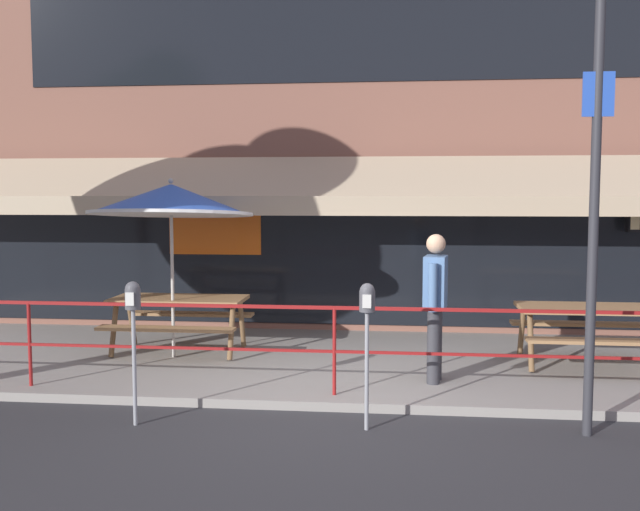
{
  "coord_description": "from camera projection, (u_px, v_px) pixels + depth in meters",
  "views": [
    {
      "loc": [
        0.65,
        -7.22,
        2.25
      ],
      "look_at": [
        -0.3,
        1.6,
        1.5
      ],
      "focal_mm": 40.0,
      "sensor_mm": 36.0,
      "label": 1
    }
  ],
  "objects": [
    {
      "name": "pedestrian_walking",
      "position": [
        435.0,
        300.0,
        8.17
      ],
      "size": [
        0.3,
        0.61,
        1.71
      ],
      "color": "#333338",
      "rests_on": "patio_deck"
    },
    {
      "name": "patio_deck",
      "position": [
        346.0,
        363.0,
        9.39
      ],
      "size": [
        15.0,
        4.0,
        0.1
      ],
      "primitive_type": "cube",
      "color": "gray",
      "rests_on": "ground"
    },
    {
      "name": "picnic_table_centre",
      "position": [
        592.0,
        319.0,
        8.91
      ],
      "size": [
        1.8,
        1.42,
        0.76
      ],
      "color": "#997047",
      "rests_on": "patio_deck"
    },
    {
      "name": "street_sign_pole",
      "position": [
        595.0,
        195.0,
        6.51
      ],
      "size": [
        0.28,
        0.09,
        4.39
      ],
      "color": "#2D2D33",
      "rests_on": "ground"
    },
    {
      "name": "parking_meter_near",
      "position": [
        133.0,
        309.0,
        6.9
      ],
      "size": [
        0.15,
        0.16,
        1.42
      ],
      "color": "gray",
      "rests_on": "ground"
    },
    {
      "name": "restaurant_building",
      "position": [
        356.0,
        126.0,
        11.31
      ],
      "size": [
        15.0,
        1.6,
        6.73
      ],
      "color": "brown",
      "rests_on": "ground"
    },
    {
      "name": "patio_railing",
      "position": [
        334.0,
        331.0,
        7.64
      ],
      "size": [
        13.84,
        0.04,
        0.97
      ],
      "color": "maroon",
      "rests_on": "patio_deck"
    },
    {
      "name": "parking_meter_far",
      "position": [
        367.0,
        312.0,
        6.75
      ],
      "size": [
        0.15,
        0.16,
        1.42
      ],
      "color": "gray",
      "rests_on": "ground"
    },
    {
      "name": "picnic_table_left",
      "position": [
        179.0,
        309.0,
        9.7
      ],
      "size": [
        1.8,
        1.42,
        0.76
      ],
      "color": "#997047",
      "rests_on": "patio_deck"
    },
    {
      "name": "patio_umbrella_left",
      "position": [
        171.0,
        201.0,
        9.32
      ],
      "size": [
        2.14,
        2.14,
        2.38
      ],
      "color": "#B7B2A8",
      "rests_on": "patio_deck"
    },
    {
      "name": "ground_plane",
      "position": [
        332.0,
        412.0,
        7.41
      ],
      "size": [
        120.0,
        120.0,
        0.0
      ],
      "primitive_type": "plane",
      "color": "#2D2D30"
    }
  ]
}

